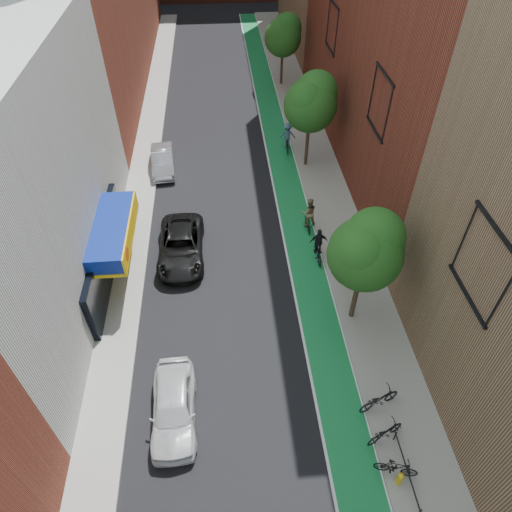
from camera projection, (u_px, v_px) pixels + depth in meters
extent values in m
cube|color=#12673A|center=(280.00, 152.00, 34.42)|extent=(2.00, 68.00, 0.01)
cube|color=gray|center=(146.00, 157.00, 33.74)|extent=(2.00, 68.00, 0.15)
cube|color=gray|center=(313.00, 150.00, 34.53)|extent=(3.00, 68.00, 0.15)
cylinder|color=#332619|center=(356.00, 295.00, 21.88)|extent=(0.24, 0.24, 3.30)
sphere|color=#124617|center=(365.00, 254.00, 19.99)|extent=(3.36, 3.36, 3.36)
sphere|color=#124617|center=(375.00, 237.00, 19.73)|extent=(2.64, 2.64, 2.64)
sphere|color=#124617|center=(362.00, 251.00, 19.42)|extent=(2.40, 2.40, 2.40)
cylinder|color=#332619|center=(307.00, 144.00, 31.88)|extent=(0.24, 0.24, 3.47)
sphere|color=#124617|center=(310.00, 105.00, 29.90)|extent=(3.53, 3.53, 3.53)
sphere|color=#124617|center=(317.00, 92.00, 29.62)|extent=(2.77, 2.77, 2.77)
sphere|color=#124617|center=(307.00, 100.00, 29.32)|extent=(2.52, 2.52, 2.52)
cylinder|color=#332619|center=(282.00, 68.00, 42.04)|extent=(0.24, 0.24, 3.19)
sphere|color=#124617|center=(283.00, 38.00, 40.21)|extent=(3.25, 3.25, 3.25)
sphere|color=#124617|center=(287.00, 28.00, 39.97)|extent=(2.55, 2.55, 2.55)
sphere|color=#124617|center=(280.00, 33.00, 39.66)|extent=(2.32, 2.32, 2.32)
imported|color=silver|center=(173.00, 407.00, 18.66)|extent=(1.92, 4.55, 1.53)
imported|color=black|center=(181.00, 246.00, 25.73)|extent=(2.52, 5.43, 1.51)
imported|color=#9C9DA5|center=(163.00, 161.00, 32.26)|extent=(1.85, 4.38, 1.40)
imported|color=black|center=(308.00, 224.00, 27.62)|extent=(0.46, 1.48, 0.88)
imported|color=olive|center=(309.00, 212.00, 27.11)|extent=(0.93, 0.74, 1.87)
imported|color=black|center=(318.00, 252.00, 25.77)|extent=(0.67, 1.87, 0.98)
imported|color=black|center=(319.00, 241.00, 25.36)|extent=(0.99, 0.42, 1.68)
imported|color=black|center=(287.00, 145.00, 34.25)|extent=(0.60, 1.58, 0.93)
imported|color=#426377|center=(288.00, 135.00, 33.75)|extent=(1.27, 0.82, 1.86)
imported|color=black|center=(379.00, 399.00, 19.04)|extent=(2.03, 1.29, 1.01)
imported|color=black|center=(396.00, 468.00, 17.04)|extent=(1.72, 0.93, 0.99)
imported|color=black|center=(385.00, 432.00, 18.08)|extent=(1.80, 1.22, 0.90)
cylinder|color=gold|center=(399.00, 479.00, 16.96)|extent=(0.23, 0.23, 0.52)
sphere|color=gold|center=(401.00, 476.00, 16.74)|extent=(0.25, 0.25, 0.25)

